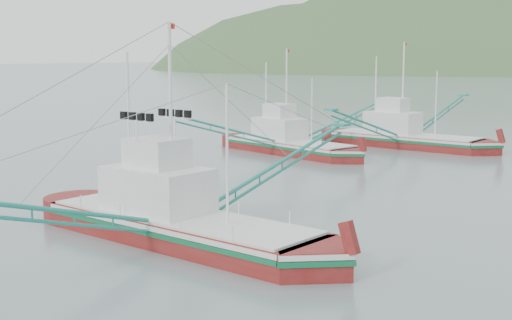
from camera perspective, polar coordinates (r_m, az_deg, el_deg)
The scene contains 5 objects.
ground at distance 37.47m, azimuth -5.92°, elevation -5.89°, with size 1200.00×1200.00×0.00m, color slate.
main_boat at distance 35.69m, azimuth -6.41°, elevation -3.87°, with size 15.90×28.80×11.65m.
bg_boat_far at distance 73.00m, azimuth 11.77°, elevation 2.23°, with size 15.42×27.82×11.25m.
bg_boat_left at distance 67.06m, azimuth 2.61°, elevation 2.01°, with size 14.78×25.82×10.53m.
headland_left at distance 437.00m, azimuth 11.83°, elevation 7.09°, with size 448.00×308.00×210.00m, color #3B5B2E.
Camera 1 is at (26.11, -25.23, 9.27)m, focal length 50.00 mm.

